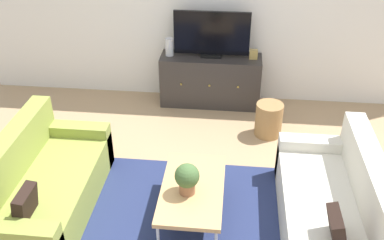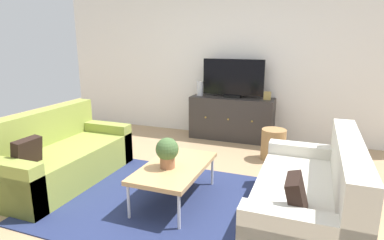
{
  "view_description": "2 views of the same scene",
  "coord_description": "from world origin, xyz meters",
  "px_view_note": "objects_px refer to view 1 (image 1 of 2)",
  "views": [
    {
      "loc": [
        0.41,
        -3.25,
        3.11
      ],
      "look_at": [
        0.0,
        0.63,
        0.7
      ],
      "focal_mm": 40.95,
      "sensor_mm": 36.0,
      "label": 1
    },
    {
      "loc": [
        1.35,
        -2.89,
        1.64
      ],
      "look_at": [
        0.0,
        0.63,
        0.7
      ],
      "focal_mm": 30.09,
      "sensor_mm": 36.0,
      "label": 2
    }
  ],
  "objects_px": {
    "glass_vase": "(169,47)",
    "potted_plant": "(187,178)",
    "mantel_clock": "(254,54)",
    "couch_left_side": "(40,188)",
    "coffee_table": "(192,189)",
    "tv_console": "(210,80)",
    "flat_screen_tv": "(212,34)",
    "wicker_basket": "(269,120)",
    "couch_right_side": "(337,209)"
  },
  "relations": [
    {
      "from": "potted_plant",
      "to": "wicker_basket",
      "type": "height_order",
      "value": "potted_plant"
    },
    {
      "from": "couch_left_side",
      "to": "mantel_clock",
      "type": "xyz_separation_m",
      "value": [
        2.1,
        2.37,
        0.5
      ]
    },
    {
      "from": "coffee_table",
      "to": "tv_console",
      "type": "bearing_deg",
      "value": 89.76
    },
    {
      "from": "coffee_table",
      "to": "glass_vase",
      "type": "xyz_separation_m",
      "value": [
        -0.56,
        2.35,
        0.47
      ]
    },
    {
      "from": "coffee_table",
      "to": "mantel_clock",
      "type": "relative_size",
      "value": 8.08
    },
    {
      "from": "tv_console",
      "to": "wicker_basket",
      "type": "xyz_separation_m",
      "value": [
        0.79,
        -0.75,
        -0.14
      ]
    },
    {
      "from": "coffee_table",
      "to": "wicker_basket",
      "type": "bearing_deg",
      "value": 63.36
    },
    {
      "from": "coffee_table",
      "to": "flat_screen_tv",
      "type": "bearing_deg",
      "value": 89.77
    },
    {
      "from": "coffee_table",
      "to": "mantel_clock",
      "type": "xyz_separation_m",
      "value": [
        0.58,
        2.35,
        0.41
      ]
    },
    {
      "from": "glass_vase",
      "to": "potted_plant",
      "type": "bearing_deg",
      "value": -77.89
    },
    {
      "from": "potted_plant",
      "to": "glass_vase",
      "type": "bearing_deg",
      "value": 102.11
    },
    {
      "from": "mantel_clock",
      "to": "potted_plant",
      "type": "bearing_deg",
      "value": -104.39
    },
    {
      "from": "tv_console",
      "to": "wicker_basket",
      "type": "bearing_deg",
      "value": -43.37
    },
    {
      "from": "couch_right_side",
      "to": "tv_console",
      "type": "height_order",
      "value": "couch_right_side"
    },
    {
      "from": "potted_plant",
      "to": "flat_screen_tv",
      "type": "bearing_deg",
      "value": 88.8
    },
    {
      "from": "potted_plant",
      "to": "flat_screen_tv",
      "type": "height_order",
      "value": "flat_screen_tv"
    },
    {
      "from": "couch_left_side",
      "to": "tv_console",
      "type": "bearing_deg",
      "value": 57.29
    },
    {
      "from": "potted_plant",
      "to": "tv_console",
      "type": "distance_m",
      "value": 2.43
    },
    {
      "from": "couch_left_side",
      "to": "coffee_table",
      "type": "bearing_deg",
      "value": 1.1
    },
    {
      "from": "mantel_clock",
      "to": "couch_left_side",
      "type": "bearing_deg",
      "value": -131.44
    },
    {
      "from": "coffee_table",
      "to": "flat_screen_tv",
      "type": "relative_size",
      "value": 1.03
    },
    {
      "from": "coffee_table",
      "to": "wicker_basket",
      "type": "height_order",
      "value": "wicker_basket"
    },
    {
      "from": "couch_right_side",
      "to": "potted_plant",
      "type": "distance_m",
      "value": 1.43
    },
    {
      "from": "coffee_table",
      "to": "couch_right_side",
      "type": "bearing_deg",
      "value": -1.23
    },
    {
      "from": "tv_console",
      "to": "couch_left_side",
      "type": "bearing_deg",
      "value": -122.71
    },
    {
      "from": "glass_vase",
      "to": "wicker_basket",
      "type": "height_order",
      "value": "glass_vase"
    },
    {
      "from": "potted_plant",
      "to": "tv_console",
      "type": "bearing_deg",
      "value": 88.79
    },
    {
      "from": "flat_screen_tv",
      "to": "tv_console",
      "type": "bearing_deg",
      "value": -90.0
    },
    {
      "from": "couch_left_side",
      "to": "couch_right_side",
      "type": "distance_m",
      "value": 2.87
    },
    {
      "from": "flat_screen_tv",
      "to": "mantel_clock",
      "type": "xyz_separation_m",
      "value": [
        0.57,
        -0.02,
        -0.25
      ]
    },
    {
      "from": "tv_console",
      "to": "flat_screen_tv",
      "type": "height_order",
      "value": "flat_screen_tv"
    },
    {
      "from": "coffee_table",
      "to": "glass_vase",
      "type": "bearing_deg",
      "value": 103.46
    },
    {
      "from": "glass_vase",
      "to": "wicker_basket",
      "type": "distance_m",
      "value": 1.67
    },
    {
      "from": "coffee_table",
      "to": "mantel_clock",
      "type": "distance_m",
      "value": 2.45
    },
    {
      "from": "coffee_table",
      "to": "tv_console",
      "type": "height_order",
      "value": "tv_console"
    },
    {
      "from": "tv_console",
      "to": "glass_vase",
      "type": "distance_m",
      "value": 0.74
    },
    {
      "from": "potted_plant",
      "to": "glass_vase",
      "type": "relative_size",
      "value": 1.28
    },
    {
      "from": "potted_plant",
      "to": "mantel_clock",
      "type": "relative_size",
      "value": 2.39
    },
    {
      "from": "coffee_table",
      "to": "potted_plant",
      "type": "relative_size",
      "value": 3.38
    },
    {
      "from": "mantel_clock",
      "to": "coffee_table",
      "type": "bearing_deg",
      "value": -103.91
    },
    {
      "from": "couch_right_side",
      "to": "coffee_table",
      "type": "bearing_deg",
      "value": 178.77
    },
    {
      "from": "couch_left_side",
      "to": "tv_console",
      "type": "xyz_separation_m",
      "value": [
        1.53,
        2.37,
        0.08
      ]
    },
    {
      "from": "tv_console",
      "to": "mantel_clock",
      "type": "relative_size",
      "value": 10.63
    },
    {
      "from": "couch_right_side",
      "to": "glass_vase",
      "type": "bearing_deg",
      "value": 128.94
    },
    {
      "from": "flat_screen_tv",
      "to": "glass_vase",
      "type": "xyz_separation_m",
      "value": [
        -0.57,
        -0.02,
        -0.19
      ]
    },
    {
      "from": "potted_plant",
      "to": "wicker_basket",
      "type": "distance_m",
      "value": 1.91
    },
    {
      "from": "couch_left_side",
      "to": "glass_vase",
      "type": "distance_m",
      "value": 2.62
    },
    {
      "from": "glass_vase",
      "to": "wicker_basket",
      "type": "relative_size",
      "value": 0.56
    },
    {
      "from": "coffee_table",
      "to": "potted_plant",
      "type": "xyz_separation_m",
      "value": [
        -0.04,
        -0.08,
        0.2
      ]
    },
    {
      "from": "couch_left_side",
      "to": "coffee_table",
      "type": "height_order",
      "value": "couch_left_side"
    }
  ]
}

